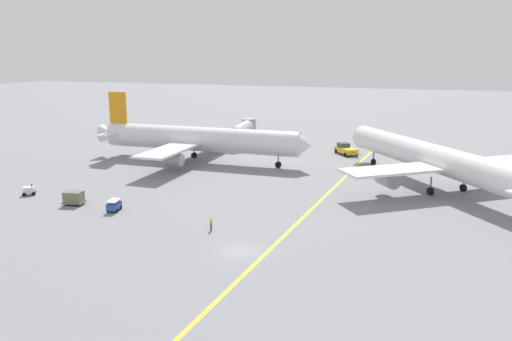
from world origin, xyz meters
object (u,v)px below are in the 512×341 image
Objects in this scene: pushback_tug at (346,149)px; gse_container_dolly_flat at (74,198)px; jet_bridge at (244,128)px; airliner_being_pushed at (438,160)px; gse_gpu_cart_small at (29,190)px; airliner_at_gate_left at (198,139)px; gse_baggage_cart_trailing at (114,205)px; ground_crew_ramp_agent_by_cones at (211,224)px.

pushback_tug is 65.12m from gse_container_dolly_flat.
airliner_being_pushed is at bearing -33.10° from jet_bridge.
gse_container_dolly_flat is at bearing -121.27° from pushback_tug.
jet_bridge is at bearing 84.61° from gse_container_dolly_flat.
pushback_tug is 69.84m from gse_gpu_cart_small.
jet_bridge is (-28.04, 5.44, 2.95)m from pushback_tug.
gse_container_dolly_flat is (-54.32, -29.45, -4.09)m from airliner_being_pushed.
gse_container_dolly_flat is (-4.50, -36.16, -3.87)m from airliner_at_gate_left.
airliner_being_pushed reaches higher than gse_container_dolly_flat.
gse_gpu_cart_small is at bearing -105.80° from jet_bridge.
gse_baggage_cart_trailing is 8.01m from gse_container_dolly_flat.
ground_crew_ramp_agent_by_cones is at bearing -9.50° from gse_baggage_cart_trailing.
airliner_being_pushed reaches higher than gse_gpu_cart_small.
airliner_at_gate_left is at bearing 117.94° from ground_crew_ramp_agent_by_cones.
pushback_tug is 2.38× the size of gse_container_dolly_flat.
gse_baggage_cart_trailing is at bearing -114.64° from pushback_tug.
gse_gpu_cart_small is (-10.95, 2.05, -0.38)m from gse_container_dolly_flat.
ground_crew_ramp_agent_by_cones is at bearing -7.98° from gse_container_dolly_flat.
airliner_being_pushed is at bearing 28.46° from gse_container_dolly_flat.
gse_container_dolly_flat is at bearing -95.39° from jet_bridge.
jet_bridge reaches higher than pushback_tug.
gse_baggage_cart_trailing is (-46.34, -30.09, -4.41)m from airliner_being_pushed.
gse_baggage_cart_trailing is at bearing -8.10° from gse_gpu_cart_small.
pushback_tug is 59.82m from ground_crew_ramp_agent_by_cones.
pushback_tug reaches higher than gse_container_dolly_flat.
airliner_at_gate_left is 14.00× the size of gse_container_dolly_flat.
gse_baggage_cart_trailing is at bearing -87.95° from jet_bridge.
airliner_at_gate_left is 1.05× the size of airliner_being_pushed.
gse_container_dolly_flat is at bearing 172.02° from ground_crew_ramp_agent_by_cones.
pushback_tug is at bearing 65.36° from gse_baggage_cart_trailing.
jet_bridge is (5.76, 61.10, 2.98)m from gse_container_dolly_flat.
airliner_at_gate_left is 2.82× the size of jet_bridge.
airliner_at_gate_left reaches higher than gse_gpu_cart_small.
airliner_at_gate_left is at bearing 82.91° from gse_container_dolly_flat.
pushback_tug is at bearing 128.04° from airliner_being_pushed.
ground_crew_ramp_agent_by_cones is (-8.23, -59.25, -0.28)m from pushback_tug.
airliner_being_pushed is at bearing 22.77° from gse_gpu_cart_small.
jet_bridge is (16.72, 59.05, 3.36)m from gse_gpu_cart_small.
airliner_at_gate_left reaches higher than pushback_tug.
airliner_at_gate_left is 37.68m from gse_gpu_cart_small.
airliner_being_pushed is 13.31× the size of gse_container_dolly_flat.
airliner_at_gate_left reaches higher than jet_bridge.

